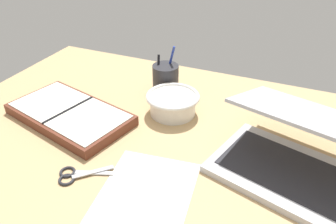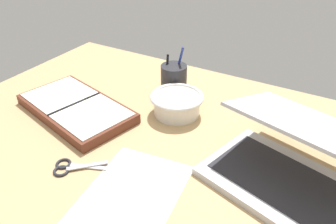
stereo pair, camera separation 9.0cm
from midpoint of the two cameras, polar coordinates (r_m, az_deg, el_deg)
The scene contains 7 objects.
desk_top at distance 89.36cm, azimuth 1.72°, elevation -6.55°, with size 140.00×100.00×2.00cm, color tan.
laptop at distance 82.44cm, azimuth 23.52°, elevation -8.13°, with size 40.99×39.63×16.51cm.
bowl at distance 100.23cm, azimuth 4.11°, elevation 1.46°, with size 16.49×16.49×6.62cm.
pen_cup at distance 111.05cm, azimuth 3.34°, elevation 5.64°, with size 8.78×8.78×16.38cm.
planner at distance 104.23cm, azimuth -13.40°, elevation 0.58°, with size 41.12×28.56×3.47cm.
scissors at distance 84.27cm, azimuth -14.00°, elevation -9.40°, with size 12.76×10.40×0.80cm.
paper_sheet_front at distance 75.52cm, azimuth -3.08°, elevation -14.56°, with size 20.38×29.03×0.16cm, color silver.
Camera 2 is at (36.42, -59.22, 57.43)cm, focal length 35.00 mm.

